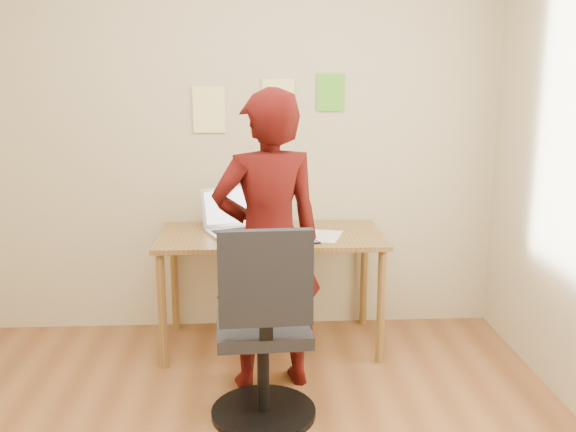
{
  "coord_description": "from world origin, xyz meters",
  "views": [
    {
      "loc": [
        0.11,
        -2.51,
        1.73
      ],
      "look_at": [
        0.3,
        0.95,
        0.95
      ],
      "focal_mm": 40.0,
      "sensor_mm": 36.0,
      "label": 1
    }
  ],
  "objects": [
    {
      "name": "desk",
      "position": [
        0.21,
        1.38,
        0.65
      ],
      "size": [
        1.4,
        0.7,
        0.74
      ],
      "color": "olive",
      "rests_on": "ground"
    },
    {
      "name": "room",
      "position": [
        0.0,
        0.0,
        1.35
      ],
      "size": [
        3.58,
        3.58,
        2.78
      ],
      "color": "brown",
      "rests_on": "ground"
    },
    {
      "name": "office_chair",
      "position": [
        0.15,
        0.43,
        0.44
      ],
      "size": [
        0.54,
        0.54,
        1.04
      ],
      "rotation": [
        0.0,
        0.0,
        0.06
      ],
      "color": "black",
      "rests_on": "ground"
    },
    {
      "name": "wall_note_right",
      "position": [
        0.62,
        1.74,
        1.6
      ],
      "size": [
        0.18,
        0.0,
        0.24
      ],
      "primitive_type": "cube",
      "color": "#57BF2B",
      "rests_on": "room"
    },
    {
      "name": "laptop",
      "position": [
        -0.01,
        1.46,
        0.79
      ],
      "size": [
        0.46,
        0.44,
        0.26
      ],
      "rotation": [
        0.0,
        0.0,
        0.38
      ],
      "color": "silver",
      "rests_on": "desk"
    },
    {
      "name": "phone",
      "position": [
        0.46,
        1.17,
        0.74
      ],
      "size": [
        0.09,
        0.12,
        0.01
      ],
      "rotation": [
        0.0,
        0.0,
        0.35
      ],
      "color": "black",
      "rests_on": "desk"
    },
    {
      "name": "person",
      "position": [
        0.18,
        0.85,
        0.83
      ],
      "size": [
        0.68,
        0.52,
        1.66
      ],
      "primitive_type": "imported",
      "rotation": [
        0.0,
        0.0,
        3.36
      ],
      "color": "#3D0A08",
      "rests_on": "ground"
    },
    {
      "name": "paper_sheet",
      "position": [
        0.53,
        1.31,
        0.74
      ],
      "size": [
        0.29,
        0.35,
        0.0
      ],
      "primitive_type": "cube",
      "rotation": [
        0.0,
        0.0,
        -0.29
      ],
      "color": "white",
      "rests_on": "desk"
    },
    {
      "name": "wall_note_left",
      "position": [
        -0.18,
        1.74,
        1.49
      ],
      "size": [
        0.21,
        0.0,
        0.3
      ],
      "primitive_type": "cube",
      "color": "#FEF798",
      "rests_on": "room"
    },
    {
      "name": "wall_note_mid",
      "position": [
        0.28,
        1.74,
        1.54
      ],
      "size": [
        0.21,
        0.0,
        0.3
      ],
      "primitive_type": "cube",
      "color": "#FEF798",
      "rests_on": "room"
    }
  ]
}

